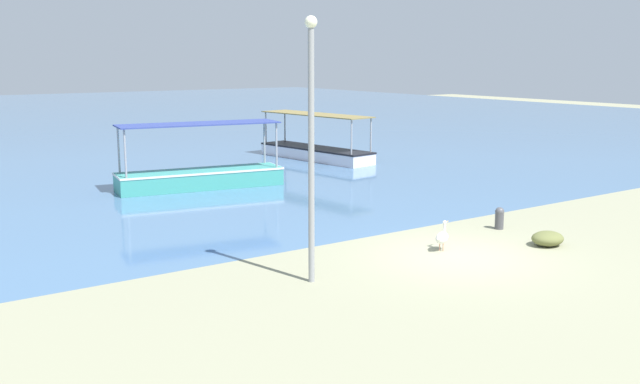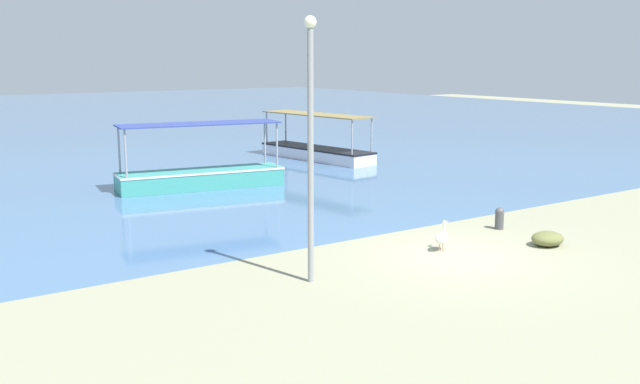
{
  "view_description": "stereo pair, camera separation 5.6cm",
  "coord_description": "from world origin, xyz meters",
  "px_view_note": "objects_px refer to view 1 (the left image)",
  "views": [
    {
      "loc": [
        -13.15,
        -12.6,
        5.1
      ],
      "look_at": [
        -0.64,
        5.43,
        0.94
      ],
      "focal_mm": 40.0,
      "sensor_mm": 36.0,
      "label": 1
    },
    {
      "loc": [
        -13.11,
        -12.64,
        5.1
      ],
      "look_at": [
        -0.64,
        5.43,
        0.94
      ],
      "focal_mm": 40.0,
      "sensor_mm": 36.0,
      "label": 2
    }
  ],
  "objects_px": {
    "net_pile": "(548,238)",
    "pelican": "(442,237)",
    "fishing_boat_center": "(316,150)",
    "fishing_boat_far_left": "(200,175)",
    "lamp_post": "(311,137)",
    "mooring_bollard": "(499,217)"
  },
  "relations": [
    {
      "from": "net_pile",
      "to": "pelican",
      "type": "bearing_deg",
      "value": 154.97
    },
    {
      "from": "fishing_boat_center",
      "to": "fishing_boat_far_left",
      "type": "height_order",
      "value": "fishing_boat_far_left"
    },
    {
      "from": "fishing_boat_center",
      "to": "pelican",
      "type": "distance_m",
      "value": 17.72
    },
    {
      "from": "pelican",
      "to": "lamp_post",
      "type": "height_order",
      "value": "lamp_post"
    },
    {
      "from": "fishing_boat_center",
      "to": "mooring_bollard",
      "type": "xyz_separation_m",
      "value": [
        -3.88,
        -15.46,
        -0.13
      ]
    },
    {
      "from": "pelican",
      "to": "lamp_post",
      "type": "distance_m",
      "value": 5.3
    },
    {
      "from": "pelican",
      "to": "net_pile",
      "type": "xyz_separation_m",
      "value": [
        2.75,
        -1.29,
        -0.17
      ]
    },
    {
      "from": "fishing_boat_far_left",
      "to": "net_pile",
      "type": "xyz_separation_m",
      "value": [
        4.02,
        -13.52,
        -0.33
      ]
    },
    {
      "from": "net_pile",
      "to": "fishing_boat_far_left",
      "type": "bearing_deg",
      "value": 106.57
    },
    {
      "from": "fishing_boat_center",
      "to": "mooring_bollard",
      "type": "height_order",
      "value": "fishing_boat_center"
    },
    {
      "from": "fishing_boat_center",
      "to": "fishing_boat_far_left",
      "type": "bearing_deg",
      "value": -154.11
    },
    {
      "from": "fishing_boat_far_left",
      "to": "pelican",
      "type": "bearing_deg",
      "value": -84.08
    },
    {
      "from": "fishing_boat_center",
      "to": "lamp_post",
      "type": "bearing_deg",
      "value": -124.7
    },
    {
      "from": "lamp_post",
      "to": "mooring_bollard",
      "type": "xyz_separation_m",
      "value": [
        7.54,
        1.03,
        -3.0
      ]
    },
    {
      "from": "fishing_boat_center",
      "to": "mooring_bollard",
      "type": "relative_size",
      "value": 10.59
    },
    {
      "from": "fishing_boat_far_left",
      "to": "lamp_post",
      "type": "height_order",
      "value": "lamp_post"
    },
    {
      "from": "fishing_boat_far_left",
      "to": "pelican",
      "type": "relative_size",
      "value": 8.37
    },
    {
      "from": "fishing_boat_far_left",
      "to": "pelican",
      "type": "xyz_separation_m",
      "value": [
        1.27,
        -12.23,
        -0.16
      ]
    },
    {
      "from": "mooring_bollard",
      "to": "net_pile",
      "type": "height_order",
      "value": "mooring_bollard"
    },
    {
      "from": "pelican",
      "to": "lamp_post",
      "type": "xyz_separation_m",
      "value": [
        -4.38,
        -0.23,
        2.98
      ]
    },
    {
      "from": "pelican",
      "to": "net_pile",
      "type": "height_order",
      "value": "pelican"
    },
    {
      "from": "fishing_boat_center",
      "to": "lamp_post",
      "type": "xyz_separation_m",
      "value": [
        -11.42,
        -16.49,
        2.87
      ]
    }
  ]
}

